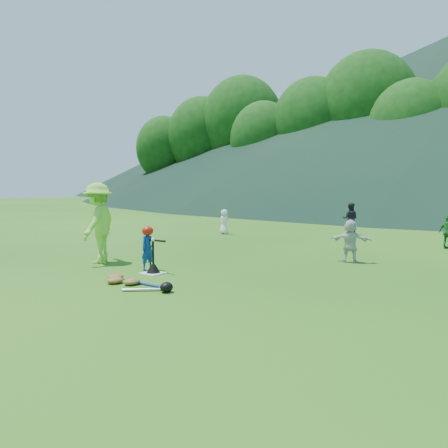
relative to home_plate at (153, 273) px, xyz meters
The scene contains 13 objects.
ground 0.01m from the home_plate, ahead, with size 120.00×120.00×0.00m, color #1A5112.
home_plate is the anchor object (origin of this frame).
baseball 0.73m from the home_plate, ahead, with size 0.08×0.08×0.08m, color white.
batter_child 0.60m from the home_plate, 154.59° to the left, with size 0.35×0.23×0.97m, color navy.
adult_coach 2.27m from the home_plate, behind, with size 1.27×0.73×1.96m, color #92E042.
fielder_a 7.92m from the home_plate, 116.41° to the left, with size 0.47×0.31×0.96m, color white.
fielder_b 9.92m from the home_plate, 87.24° to the left, with size 0.60×0.47×1.24m, color black.
fielder_c 9.03m from the home_plate, 61.68° to the left, with size 0.59×0.25×1.02m, color #227228.
fielder_d 4.87m from the home_plate, 54.24° to the left, with size 0.99×0.31×1.06m, color silver.
batting_tee 0.12m from the home_plate, ahead, with size 0.30×0.30×0.68m.
batter_gear 0.93m from the home_plate, 153.14° to the left, with size 0.73×0.26×0.33m.
equipment_pile 1.12m from the home_plate, 64.93° to the right, with size 1.80×0.75×0.19m.
outfield_fence 28.01m from the home_plate, 90.00° to the left, with size 70.07×0.08×1.33m.
Camera 1 is at (6.87, -6.42, 1.89)m, focal length 35.00 mm.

